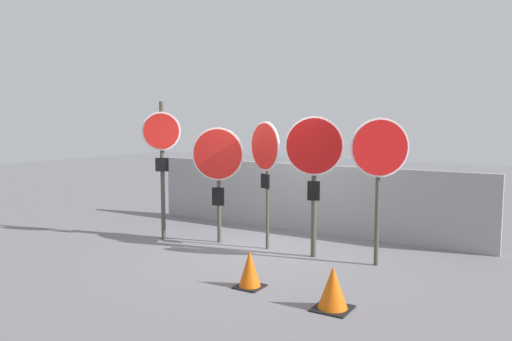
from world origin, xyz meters
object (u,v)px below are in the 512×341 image
object	(u,v)px
traffic_cone_1	(250,269)
traffic_cone_0	(333,288)
stop_sign_1	(218,162)
stop_sign_2	(265,154)
stop_sign_3	(314,161)
stop_sign_4	(379,158)
stop_sign_0	(162,149)

from	to	relation	value
traffic_cone_1	traffic_cone_0	bearing A→B (deg)	-7.11
stop_sign_1	traffic_cone_0	world-z (taller)	stop_sign_1
stop_sign_1	stop_sign_2	world-z (taller)	stop_sign_2
stop_sign_3	traffic_cone_0	size ratio (longest dim) A/B	4.37
stop_sign_4	stop_sign_2	bearing A→B (deg)	145.87
stop_sign_2	traffic_cone_1	size ratio (longest dim) A/B	4.36
traffic_cone_0	stop_sign_4	bearing A→B (deg)	92.88
stop_sign_0	stop_sign_1	xyz separation A→B (m)	(1.04, 0.32, -0.22)
traffic_cone_0	traffic_cone_1	world-z (taller)	traffic_cone_0
stop_sign_0	traffic_cone_1	size ratio (longest dim) A/B	5.07
stop_sign_1	traffic_cone_1	size ratio (longest dim) A/B	4.15
traffic_cone_0	traffic_cone_1	size ratio (longest dim) A/B	1.04
traffic_cone_0	stop_sign_2	bearing A→B (deg)	136.34
stop_sign_0	stop_sign_4	world-z (taller)	stop_sign_0
stop_sign_1	traffic_cone_1	xyz separation A→B (m)	(1.78, -1.77, -1.24)
stop_sign_3	stop_sign_4	xyz separation A→B (m)	(1.05, 0.07, 0.08)
stop_sign_3	traffic_cone_1	distance (m)	2.22
traffic_cone_1	stop_sign_1	bearing A→B (deg)	135.08
stop_sign_1	stop_sign_4	world-z (taller)	stop_sign_4
stop_sign_2	traffic_cone_1	world-z (taller)	stop_sign_2
traffic_cone_0	traffic_cone_1	xyz separation A→B (m)	(-1.26, 0.16, -0.01)
stop_sign_0	stop_sign_2	size ratio (longest dim) A/B	1.16
stop_sign_1	traffic_cone_0	bearing A→B (deg)	-52.00
stop_sign_0	traffic_cone_1	bearing A→B (deg)	-62.18
stop_sign_0	stop_sign_2	xyz separation A→B (m)	(1.99, 0.38, -0.06)
stop_sign_0	traffic_cone_1	world-z (taller)	stop_sign_0
stop_sign_0	stop_sign_1	distance (m)	1.11
stop_sign_4	stop_sign_0	bearing A→B (deg)	151.27
stop_sign_0	stop_sign_2	world-z (taller)	stop_sign_0
traffic_cone_1	stop_sign_4	bearing A→B (deg)	57.87
stop_sign_1	stop_sign_3	world-z (taller)	stop_sign_3
stop_sign_1	traffic_cone_0	xyz separation A→B (m)	(3.03, -1.93, -1.23)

